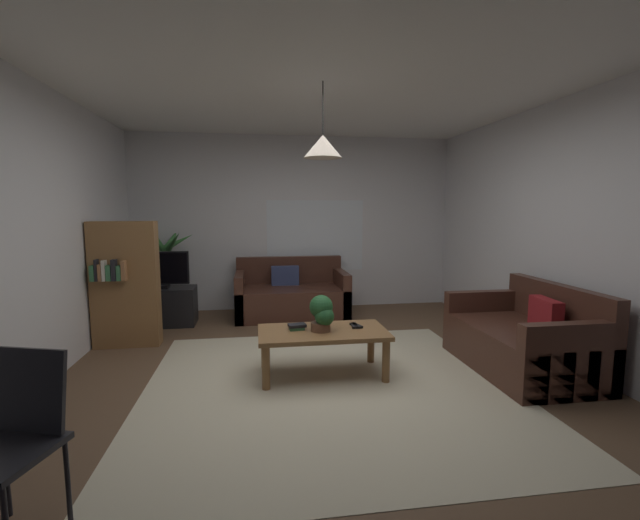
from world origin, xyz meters
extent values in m
cube|color=brown|center=(0.00, 0.00, -0.01)|extent=(4.83, 5.66, 0.02)
cube|color=beige|center=(0.00, -0.20, 0.00)|extent=(3.14, 3.11, 0.01)
cube|color=silver|center=(0.00, 2.86, 1.31)|extent=(4.95, 0.06, 2.63)
cube|color=silver|center=(-2.44, 0.00, 1.31)|extent=(0.06, 5.66, 2.63)
cube|color=silver|center=(2.44, 0.00, 1.31)|extent=(0.06, 5.66, 2.63)
cube|color=white|center=(0.00, 0.00, 2.64)|extent=(4.83, 5.66, 0.02)
cube|color=white|center=(0.31, 2.83, 1.12)|extent=(1.49, 0.01, 1.08)
cube|color=#47281E|center=(-0.11, 2.28, 0.21)|extent=(1.57, 0.89, 0.42)
cube|color=#47281E|center=(-0.11, 2.67, 0.62)|extent=(1.57, 0.12, 0.40)
cube|color=#47281E|center=(-0.84, 2.28, 0.32)|extent=(0.12, 0.89, 0.64)
cube|color=#47281E|center=(0.61, 2.28, 0.32)|extent=(0.12, 0.89, 0.64)
cube|color=navy|center=(-0.19, 2.49, 0.56)|extent=(0.40, 0.13, 0.28)
cube|color=#47281E|center=(1.87, -0.08, 0.21)|extent=(0.89, 1.44, 0.42)
cube|color=#47281E|center=(2.25, -0.08, 0.62)|extent=(0.12, 1.44, 0.40)
cube|color=#47281E|center=(1.87, 0.58, 0.32)|extent=(0.89, 0.12, 0.64)
cube|color=#47281E|center=(1.87, -0.74, 0.32)|extent=(0.89, 0.12, 0.64)
cube|color=maroon|center=(2.07, -0.14, 0.56)|extent=(0.17, 0.41, 0.28)
cube|color=olive|center=(-0.01, 0.08, 0.41)|extent=(1.18, 0.62, 0.04)
cylinder|color=olive|center=(-0.54, -0.17, 0.19)|extent=(0.07, 0.07, 0.39)
cylinder|color=olive|center=(0.52, -0.17, 0.19)|extent=(0.07, 0.07, 0.39)
cylinder|color=olive|center=(-0.54, 0.33, 0.19)|extent=(0.07, 0.07, 0.39)
cylinder|color=olive|center=(0.52, 0.33, 0.19)|extent=(0.07, 0.07, 0.39)
cube|color=#387247|center=(-0.24, 0.13, 0.44)|extent=(0.14, 0.09, 0.03)
cube|color=black|center=(-0.24, 0.13, 0.47)|extent=(0.17, 0.13, 0.03)
cube|color=black|center=(0.32, 0.15, 0.44)|extent=(0.10, 0.17, 0.02)
cube|color=black|center=(0.30, 0.15, 0.44)|extent=(0.07, 0.17, 0.02)
cylinder|color=brown|center=(-0.03, 0.06, 0.47)|extent=(0.18, 0.18, 0.08)
sphere|color=#235B2D|center=(0.00, 0.03, 0.57)|extent=(0.18, 0.18, 0.18)
sphere|color=#235B2D|center=(-0.02, 0.08, 0.65)|extent=(0.22, 0.22, 0.22)
cube|color=black|center=(-1.86, 2.08, 0.25)|extent=(0.90, 0.44, 0.50)
cube|color=black|center=(-1.86, 2.06, 0.77)|extent=(0.77, 0.05, 0.43)
cube|color=black|center=(-1.86, 2.03, 0.77)|extent=(0.73, 0.00, 0.39)
cube|color=black|center=(-1.86, 2.06, 0.52)|extent=(0.24, 0.16, 0.04)
cylinder|color=#B77051|center=(-1.89, 2.58, 0.15)|extent=(0.32, 0.32, 0.30)
cylinder|color=brown|center=(-1.89, 2.58, 0.64)|extent=(0.05, 0.05, 0.67)
cone|color=#3D7F3D|center=(-1.69, 2.57, 1.07)|extent=(0.45, 0.12, 0.29)
cone|color=#3D7F3D|center=(-1.80, 2.77, 1.11)|extent=(0.25, 0.45, 0.40)
cone|color=#3D7F3D|center=(-2.03, 2.75, 1.11)|extent=(0.34, 0.44, 0.42)
cone|color=#3D7F3D|center=(-2.14, 2.61, 1.04)|extent=(0.54, 0.19, 0.25)
cone|color=#3D7F3D|center=(-1.96, 2.43, 1.07)|extent=(0.23, 0.38, 0.33)
cone|color=#3D7F3D|center=(-1.73, 2.40, 1.09)|extent=(0.37, 0.48, 0.39)
cube|color=olive|center=(-2.04, 1.25, 0.70)|extent=(0.70, 0.22, 1.40)
cube|color=#387247|center=(-2.32, 1.13, 0.85)|extent=(0.04, 0.16, 0.17)
cube|color=black|center=(-2.28, 1.13, 0.89)|extent=(0.03, 0.16, 0.23)
cube|color=#99663F|center=(-2.25, 1.13, 0.86)|extent=(0.03, 0.16, 0.18)
cube|color=beige|center=(-2.21, 1.13, 0.88)|extent=(0.03, 0.16, 0.22)
cube|color=#387247|center=(-2.16, 1.13, 0.85)|extent=(0.05, 0.16, 0.17)
cube|color=black|center=(-2.11, 1.13, 0.88)|extent=(0.05, 0.16, 0.23)
cube|color=#387247|center=(-2.06, 1.13, 0.85)|extent=(0.04, 0.16, 0.16)
cube|color=#99663F|center=(-2.01, 1.13, 0.88)|extent=(0.04, 0.16, 0.21)
cube|color=black|center=(-1.74, -1.71, 0.45)|extent=(0.50, 0.50, 0.03)
cube|color=black|center=(-1.69, -1.53, 0.67)|extent=(0.37, 0.18, 0.40)
cylinder|color=black|center=(-1.85, -1.49, 0.23)|extent=(0.02, 0.02, 0.45)
cylinder|color=black|center=(-1.53, -1.59, 0.23)|extent=(0.02, 0.02, 0.45)
cylinder|color=black|center=(-0.01, 0.08, 2.40)|extent=(0.01, 0.01, 0.45)
cone|color=beige|center=(-0.01, 0.08, 2.08)|extent=(0.34, 0.34, 0.20)
camera|label=1|loc=(-0.60, -3.68, 1.54)|focal=23.87mm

